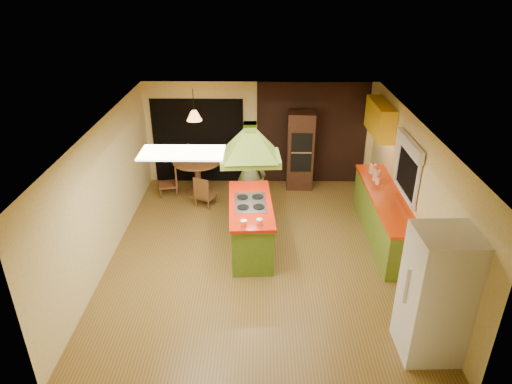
{
  "coord_description": "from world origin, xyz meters",
  "views": [
    {
      "loc": [
        0.02,
        -7.26,
        4.86
      ],
      "look_at": [
        -0.06,
        0.25,
        1.15
      ],
      "focal_mm": 32.0,
      "sensor_mm": 36.0,
      "label": 1
    }
  ],
  "objects_px": {
    "refrigerator": "(436,295)",
    "wall_oven": "(300,150)",
    "kitchen_island": "(251,226)",
    "canister_large": "(377,175)",
    "man": "(250,174)",
    "dining_table": "(198,170)"
  },
  "relations": [
    {
      "from": "wall_oven",
      "to": "canister_large",
      "type": "bearing_deg",
      "value": -46.47
    },
    {
      "from": "kitchen_island",
      "to": "dining_table",
      "type": "bearing_deg",
      "value": 114.68
    },
    {
      "from": "wall_oven",
      "to": "canister_large",
      "type": "distance_m",
      "value": 2.19
    },
    {
      "from": "refrigerator",
      "to": "canister_large",
      "type": "bearing_deg",
      "value": 87.19
    },
    {
      "from": "man",
      "to": "wall_oven",
      "type": "xyz_separation_m",
      "value": [
        1.18,
        1.47,
        -0.02
      ]
    },
    {
      "from": "wall_oven",
      "to": "dining_table",
      "type": "height_order",
      "value": "wall_oven"
    },
    {
      "from": "man",
      "to": "canister_large",
      "type": "relative_size",
      "value": 8.53
    },
    {
      "from": "kitchen_island",
      "to": "man",
      "type": "relative_size",
      "value": 1.04
    },
    {
      "from": "refrigerator",
      "to": "wall_oven",
      "type": "xyz_separation_m",
      "value": [
        -1.39,
        5.37,
        -0.02
      ]
    },
    {
      "from": "refrigerator",
      "to": "wall_oven",
      "type": "relative_size",
      "value": 1.02
    },
    {
      "from": "wall_oven",
      "to": "dining_table",
      "type": "xyz_separation_m",
      "value": [
        -2.43,
        -0.39,
        -0.35
      ]
    },
    {
      "from": "refrigerator",
      "to": "dining_table",
      "type": "bearing_deg",
      "value": 125.33
    },
    {
      "from": "canister_large",
      "to": "dining_table",
      "type": "bearing_deg",
      "value": 161.83
    },
    {
      "from": "kitchen_island",
      "to": "wall_oven",
      "type": "xyz_separation_m",
      "value": [
        1.13,
        2.8,
        0.45
      ]
    },
    {
      "from": "man",
      "to": "canister_large",
      "type": "bearing_deg",
      "value": -167.7
    },
    {
      "from": "kitchen_island",
      "to": "man",
      "type": "bearing_deg",
      "value": 88.44
    },
    {
      "from": "dining_table",
      "to": "canister_large",
      "type": "distance_m",
      "value": 4.09
    },
    {
      "from": "kitchen_island",
      "to": "canister_large",
      "type": "relative_size",
      "value": 8.86
    },
    {
      "from": "man",
      "to": "refrigerator",
      "type": "bearing_deg",
      "value": 139.81
    },
    {
      "from": "kitchen_island",
      "to": "refrigerator",
      "type": "bearing_deg",
      "value": -49.29
    },
    {
      "from": "man",
      "to": "dining_table",
      "type": "xyz_separation_m",
      "value": [
        -1.25,
        1.08,
        -0.37
      ]
    },
    {
      "from": "refrigerator",
      "to": "canister_large",
      "type": "distance_m",
      "value": 3.71
    }
  ]
}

